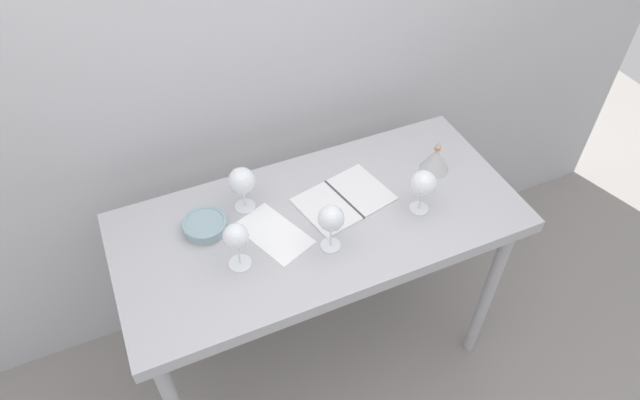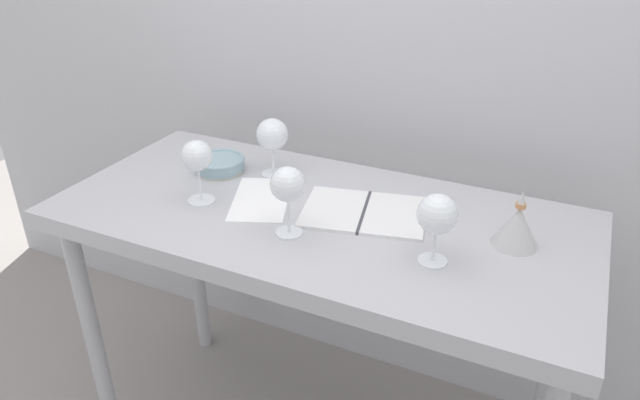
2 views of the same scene
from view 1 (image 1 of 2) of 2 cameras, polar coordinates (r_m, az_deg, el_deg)
name	(u,v)px [view 1 (image 1 of 2)]	position (r m, az deg, el deg)	size (l,w,h in m)	color
ground_plane	(319,349)	(2.65, -0.07, -15.01)	(6.00, 6.00, 0.00)	gray
back_wall	(263,45)	(2.03, -5.87, 15.48)	(3.80, 0.04, 2.60)	#B7B7BC
steel_counter	(320,238)	(2.00, -0.02, -3.91)	(1.40, 0.65, 0.90)	#B1B1B6
wine_glass_near_right	(423,184)	(1.89, 10.51, 1.57)	(0.09, 0.09, 0.17)	white
wine_glass_near_left	(236,238)	(1.71, -8.58, -3.84)	(0.08, 0.08, 0.17)	white
wine_glass_near_center	(331,219)	(1.74, 1.14, -1.99)	(0.09, 0.09, 0.18)	white
wine_glass_far_left	(242,182)	(1.89, -8.01, 1.85)	(0.09, 0.09, 0.17)	white
open_notebook	(344,199)	(1.97, 2.46, 0.06)	(0.36, 0.29, 0.01)	white
tasting_sheet_upper	(274,233)	(1.87, -4.74, -3.43)	(0.15, 0.26, 0.00)	white
tasting_bowl	(205,225)	(1.90, -11.69, -2.54)	(0.15, 0.15, 0.05)	beige
decanter_funnel	(435,159)	(2.10, 11.73, 4.10)	(0.11, 0.11, 0.14)	#B7B7B7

